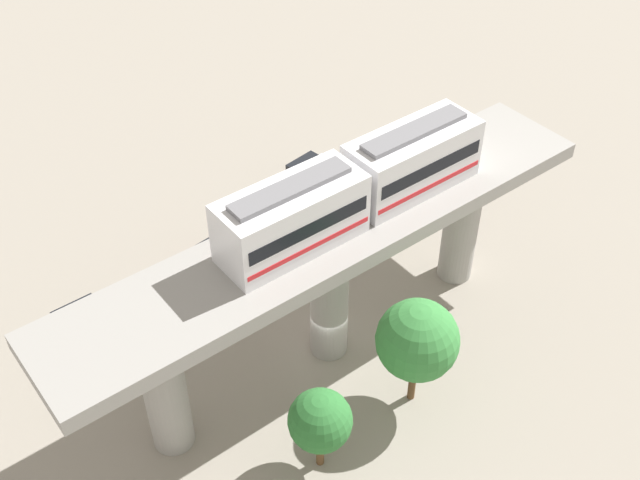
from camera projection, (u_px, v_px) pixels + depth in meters
name	position (u px, v px, depth m)	size (l,w,h in m)	color
ground_plane	(329.00, 347.00, 40.51)	(120.00, 120.00, 0.00)	gray
viaduct	(330.00, 260.00, 36.50)	(5.20, 28.00, 8.18)	#999691
train	(355.00, 188.00, 34.77)	(2.64, 13.55, 3.24)	silver
parked_car_silver	(309.00, 175.00, 50.59)	(2.37, 4.41, 1.76)	#B2B5BA
parked_car_red	(210.00, 263.00, 44.25)	(2.27, 4.38, 1.76)	red
parked_car_white	(83.00, 324.00, 40.73)	(1.83, 4.21, 1.76)	white
tree_near_viaduct	(320.00, 421.00, 33.33)	(2.82, 2.82, 4.52)	brown
tree_mid_lot	(417.00, 340.00, 35.43)	(3.86, 3.86, 6.04)	brown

